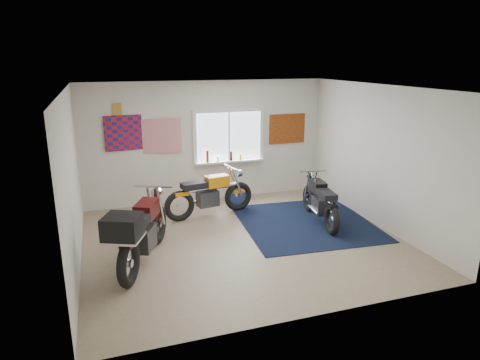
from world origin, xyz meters
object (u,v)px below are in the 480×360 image
object	(u,v)px
navy_rug	(306,223)
maroon_tourer	(140,232)
yellow_triumph	(209,195)
black_chrome_bike	(320,202)

from	to	relation	value
navy_rug	maroon_tourer	size ratio (longest dim) A/B	1.22
yellow_triumph	black_chrome_bike	size ratio (longest dim) A/B	1.06
navy_rug	black_chrome_bike	size ratio (longest dim) A/B	1.41
navy_rug	maroon_tourer	distance (m)	3.45
navy_rug	black_chrome_bike	world-z (taller)	black_chrome_bike
black_chrome_bike	maroon_tourer	xyz separation A→B (m)	(-3.57, -0.83, 0.17)
navy_rug	maroon_tourer	bearing A→B (deg)	-165.59
yellow_triumph	maroon_tourer	xyz separation A→B (m)	(-1.58, -1.88, 0.15)
maroon_tourer	black_chrome_bike	bearing A→B (deg)	-53.05
navy_rug	yellow_triumph	world-z (taller)	yellow_triumph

